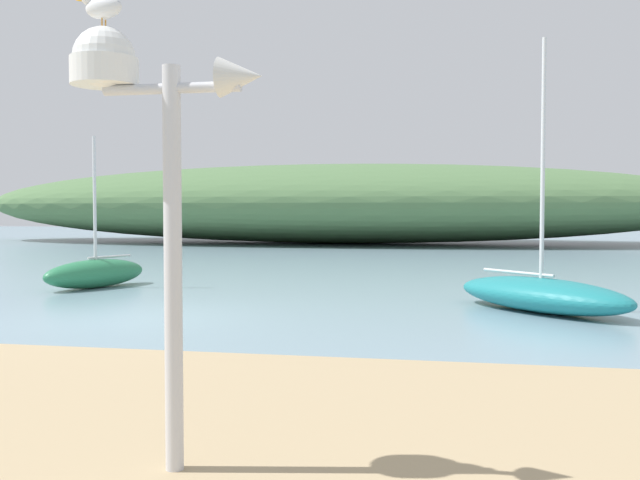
{
  "coord_description": "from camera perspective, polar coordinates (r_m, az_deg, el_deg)",
  "views": [
    {
      "loc": [
        5.65,
        -11.71,
        1.94
      ],
      "look_at": [
        2.0,
        7.17,
        1.1
      ],
      "focal_mm": 40.22,
      "sensor_mm": 36.0,
      "label": 1
    }
  ],
  "objects": [
    {
      "name": "ground_plane",
      "position": [
        13.14,
        -14.76,
        -6.06
      ],
      "size": [
        120.0,
        120.0,
        0.0
      ],
      "primitive_type": "plane",
      "color": "#7A99A8"
    },
    {
      "name": "distant_hill",
      "position": [
        40.95,
        1.21,
        2.91
      ],
      "size": [
        42.86,
        12.85,
        4.47
      ],
      "primitive_type": "ellipsoid",
      "color": "#517547",
      "rests_on": "ground"
    },
    {
      "name": "mast_structure",
      "position": [
        4.94,
        -14.35,
        9.8
      ],
      "size": [
        1.31,
        0.45,
        2.94
      ],
      "color": "silver",
      "rests_on": "beach_sand"
    },
    {
      "name": "seagull_on_radar",
      "position": [
        5.19,
        -17.01,
        17.4
      ],
      "size": [
        0.36,
        0.15,
        0.25
      ],
      "color": "orange",
      "rests_on": "mast_structure"
    },
    {
      "name": "sailboat_outer_mooring",
      "position": [
        14.11,
        17.18,
        -4.11
      ],
      "size": [
        3.66,
        3.76,
        5.11
      ],
      "color": "teal",
      "rests_on": "ground"
    },
    {
      "name": "sailboat_far_left",
      "position": [
        18.43,
        -17.42,
        -2.5
      ],
      "size": [
        1.92,
        3.07,
        3.71
      ],
      "color": "#287A4C",
      "rests_on": "ground"
    }
  ]
}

